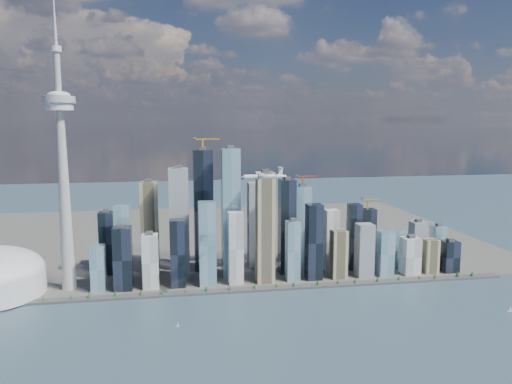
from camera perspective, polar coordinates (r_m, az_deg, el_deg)
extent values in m
plane|color=#2E4551|center=(724.51, -0.37, -17.88)|extent=(4000.00, 4000.00, 0.00)
cube|color=#383838|center=(952.40, -2.87, -11.20)|extent=(1100.00, 22.00, 4.00)
cube|color=#4C4C47|center=(1382.94, -5.12, -5.06)|extent=(1400.00, 900.00, 3.00)
cylinder|color=#3F2D1E|center=(987.27, -26.43, -11.18)|extent=(1.00, 1.00, 2.40)
cone|color=#1B4C1D|center=(986.13, -26.44, -10.98)|extent=(7.20, 7.20, 8.00)
cylinder|color=#3F2D1E|center=(965.88, -21.40, -11.30)|extent=(1.00, 1.00, 2.40)
cone|color=#1B4C1D|center=(964.72, -21.42, -11.10)|extent=(7.20, 7.20, 8.00)
cylinder|color=#3F2D1E|center=(951.94, -16.19, -11.34)|extent=(1.00, 1.00, 2.40)
cone|color=#1B4C1D|center=(950.76, -16.20, -11.13)|extent=(7.20, 7.20, 8.00)
cylinder|color=#3F2D1E|center=(945.76, -10.87, -11.28)|extent=(1.00, 1.00, 2.40)
cone|color=#1B4C1D|center=(944.57, -10.87, -11.08)|extent=(7.20, 7.20, 8.00)
cylinder|color=#3F2D1E|center=(947.50, -5.52, -11.13)|extent=(1.00, 1.00, 2.40)
cone|color=#1B4C1D|center=(946.32, -5.52, -10.93)|extent=(7.20, 7.20, 8.00)
cylinder|color=#3F2D1E|center=(957.12, -0.24, -10.89)|extent=(1.00, 1.00, 2.40)
cone|color=#1B4C1D|center=(955.95, -0.24, -10.69)|extent=(7.20, 7.20, 8.00)
cylinder|color=#3F2D1E|center=(974.39, 4.88, -10.57)|extent=(1.00, 1.00, 2.40)
cone|color=#1B4C1D|center=(973.23, 4.88, -10.37)|extent=(7.20, 7.20, 8.00)
cylinder|color=#3F2D1E|center=(998.90, 9.77, -10.18)|extent=(1.00, 1.00, 2.40)
cone|color=#1B4C1D|center=(997.77, 9.77, -9.99)|extent=(7.20, 7.20, 8.00)
cylinder|color=#3F2D1E|center=(1030.14, 14.39, -9.75)|extent=(1.00, 1.00, 2.40)
cone|color=#1B4C1D|center=(1029.05, 14.39, -9.56)|extent=(7.20, 7.20, 8.00)
cylinder|color=#3F2D1E|center=(1067.52, 18.69, -9.29)|extent=(1.00, 1.00, 2.40)
cone|color=#1B4C1D|center=(1066.47, 18.70, -9.11)|extent=(7.20, 7.20, 8.00)
cylinder|color=#3F2D1E|center=(1110.42, 22.68, -8.82)|extent=(1.00, 1.00, 2.40)
cone|color=#1B4C1D|center=(1109.41, 22.69, -8.64)|extent=(7.20, 7.20, 8.00)
cube|color=black|center=(971.07, -15.08, -7.35)|extent=(34.00, 34.00, 119.19)
cube|color=#75A1B0|center=(1015.18, -14.86, -5.72)|extent=(30.00, 30.00, 151.69)
cube|color=silver|center=(969.68, -12.10, -7.77)|extent=(30.00, 30.00, 102.93)
cube|color=tan|center=(1061.10, -11.94, -3.96)|extent=(36.00, 36.00, 189.62)
cube|color=gray|center=(1003.06, -8.94, -3.64)|extent=(38.00, 38.00, 222.12)
cube|color=black|center=(965.12, -8.83, -6.93)|extent=(28.00, 28.00, 130.02)
cube|color=#75A1B0|center=(963.20, -5.56, -5.90)|extent=(32.00, 32.00, 162.53)
cube|color=black|center=(1055.92, -6.02, -2.09)|extent=(40.00, 40.00, 254.63)
cube|color=#75A1B0|center=(1006.57, -2.69, -2.41)|extent=(36.00, 36.00, 260.04)
cube|color=silver|center=(971.19, -2.30, -6.40)|extent=(28.00, 28.00, 140.86)
cube|color=tan|center=(970.74, 0.92, -4.10)|extent=(34.00, 34.00, 216.70)
cube|color=gray|center=(1075.20, -0.12, -3.77)|extent=(30.00, 30.00, 184.20)
cube|color=black|center=(1031.98, 3.41, -3.99)|extent=(32.00, 32.00, 195.03)
cube|color=#75A1B0|center=(993.64, 4.05, -6.73)|extent=(26.00, 26.00, 119.19)
cube|color=black|center=(1002.40, 6.85, -5.67)|extent=(30.00, 30.00, 151.69)
cube|color=#75A1B0|center=(1098.38, 5.30, -3.84)|extent=(34.00, 34.00, 173.36)
cube|color=silver|center=(1066.02, 8.66, -5.46)|extent=(28.00, 28.00, 130.02)
cube|color=tan|center=(1024.27, 9.53, -6.99)|extent=(30.00, 30.00, 97.52)
cube|color=gray|center=(1040.11, 12.15, -6.52)|extent=(32.00, 32.00, 108.35)
cube|color=black|center=(1081.33, 11.19, -5.04)|extent=(26.00, 26.00, 140.86)
cube|color=#75A1B0|center=(1061.47, 14.66, -6.76)|extent=(30.00, 30.00, 92.10)
cube|color=black|center=(1151.65, 12.53, -4.82)|extent=(28.00, 28.00, 119.19)
cube|color=#75A1B0|center=(1127.36, 15.93, -6.21)|extent=(30.00, 30.00, 81.26)
cube|color=silver|center=(1084.78, 17.07, -6.98)|extent=(34.00, 34.00, 75.85)
cube|color=tan|center=(1106.14, 19.16, -6.92)|extent=(28.00, 28.00, 70.43)
cube|color=gray|center=(1145.35, 17.99, -5.66)|extent=(30.00, 30.00, 97.52)
cube|color=black|center=(1128.90, 21.17, -6.86)|extent=(32.00, 32.00, 65.01)
cube|color=#75A1B0|center=(1167.94, 19.94, -5.76)|extent=(26.00, 26.00, 86.68)
cube|color=black|center=(1075.21, -16.72, -5.61)|extent=(30.00, 30.00, 130.02)
cube|color=#75A1B0|center=(980.16, -17.40, -8.29)|extent=(26.00, 26.00, 86.68)
cube|color=#C39116|center=(1040.14, -6.14, 5.43)|extent=(3.00, 3.00, 22.00)
cube|color=#C39116|center=(1040.22, -5.69, 6.04)|extent=(55.00, 2.20, 2.20)
cube|color=#383838|center=(1038.68, -7.06, 6.12)|extent=(6.00, 4.00, 4.00)
cube|color=#B8361A|center=(1082.20, 5.37, 1.23)|extent=(3.00, 3.00, 22.00)
cube|color=#B8361A|center=(1082.81, 5.74, 1.81)|extent=(48.00, 2.20, 2.20)
cube|color=#383838|center=(1077.05, 4.64, 1.90)|extent=(6.00, 4.00, 4.00)
cube|color=#C39116|center=(1138.02, 12.65, -1.35)|extent=(3.00, 3.00, 22.00)
cube|color=#C39116|center=(1138.85, 12.98, -0.79)|extent=(45.00, 2.20, 2.20)
cube|color=#383838|center=(1130.92, 12.03, -0.72)|extent=(6.00, 4.00, 4.00)
cone|color=#989893|center=(982.38, -21.03, -0.85)|extent=(26.00, 26.00, 340.00)
cylinder|color=silver|center=(971.76, -21.56, 9.10)|extent=(48.00, 48.00, 14.00)
cylinder|color=#989893|center=(972.13, -21.59, 9.80)|extent=(56.00, 56.00, 12.00)
ellipsoid|color=silver|center=(972.46, -21.62, 10.27)|extent=(40.00, 40.00, 14.00)
cylinder|color=#989893|center=(975.08, -21.75, 12.62)|extent=(11.00, 11.00, 80.00)
cylinder|color=silver|center=(979.34, -21.88, 14.95)|extent=(18.00, 18.00, 10.00)
cone|color=silver|center=(988.35, -22.06, 18.28)|extent=(7.00, 7.00, 105.00)
cylinder|color=silver|center=(837.91, 0.78, 1.77)|extent=(64.06, 9.99, 7.86)
cone|color=silver|center=(831.44, -1.45, 1.72)|extent=(8.85, 8.14, 7.86)
cone|color=silver|center=(845.94, 3.06, 1.82)|extent=(12.53, 8.26, 7.86)
cube|color=silver|center=(836.93, 0.62, 2.05)|extent=(12.12, 69.03, 1.23)
cylinder|color=silver|center=(824.03, 0.82, 1.82)|extent=(13.64, 4.87, 4.42)
cylinder|color=silver|center=(850.26, 0.42, 2.02)|extent=(13.64, 4.87, 4.42)
cylinder|color=#3F3F3F|center=(822.48, 0.31, 1.81)|extent=(0.70, 9.83, 9.82)
cylinder|color=#3F3F3F|center=(848.76, -0.06, 2.01)|extent=(0.70, 9.83, 9.82)
cube|color=silver|center=(844.17, 2.82, 2.35)|extent=(6.90, 1.21, 13.50)
cube|color=silver|center=(843.49, 2.82, 2.81)|extent=(6.14, 22.26, 0.86)
cube|color=white|center=(813.76, -8.99, -14.91)|extent=(5.84, 3.65, 0.75)
cylinder|color=#999999|center=(812.08, -8.99, -14.63)|extent=(0.22, 0.22, 8.42)
cube|color=white|center=(961.19, 27.00, -12.04)|extent=(6.71, 2.95, 0.86)
cylinder|color=#999999|center=(959.56, 27.01, -11.76)|extent=(0.26, 0.26, 9.72)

